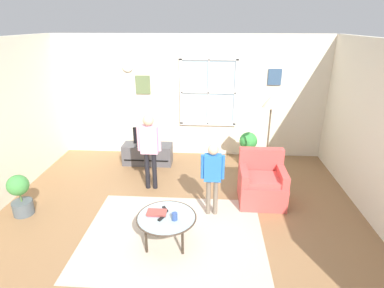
% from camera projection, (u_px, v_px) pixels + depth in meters
% --- Properties ---
extents(ground_plane, '(6.54, 6.58, 0.02)m').
position_uv_depth(ground_plane, '(176.00, 233.00, 4.57)').
color(ground_plane, olive).
extents(back_wall, '(5.94, 0.17, 2.69)m').
position_uv_depth(back_wall, '(191.00, 97.00, 6.89)').
color(back_wall, silver).
rests_on(back_wall, ground_plane).
extents(area_rug, '(2.61, 2.04, 0.01)m').
position_uv_depth(area_rug, '(173.00, 235.00, 4.51)').
color(area_rug, '#C6B29E').
rests_on(area_rug, ground_plane).
extents(tv_stand, '(1.06, 0.42, 0.44)m').
position_uv_depth(tv_stand, '(148.00, 154.00, 6.73)').
color(tv_stand, '#4C4C51').
rests_on(tv_stand, ground_plane).
extents(television, '(0.57, 0.08, 0.38)m').
position_uv_depth(television, '(147.00, 136.00, 6.57)').
color(television, '#4C4C4C').
rests_on(television, tv_stand).
extents(armchair, '(0.76, 0.74, 0.87)m').
position_uv_depth(armchair, '(262.00, 183.00, 5.29)').
color(armchair, '#D14C47').
rests_on(armchair, ground_plane).
extents(coffee_table, '(0.83, 0.83, 0.41)m').
position_uv_depth(coffee_table, '(166.00, 218.00, 4.25)').
color(coffee_table, '#99B2B7').
rests_on(coffee_table, ground_plane).
extents(book_stack, '(0.27, 0.16, 0.04)m').
position_uv_depth(book_stack, '(157.00, 213.00, 4.29)').
color(book_stack, '#B84E5F').
rests_on(book_stack, coffee_table).
extents(cup, '(0.08, 0.08, 0.11)m').
position_uv_depth(cup, '(175.00, 216.00, 4.16)').
color(cup, '#334C8C').
rests_on(cup, coffee_table).
extents(remote_near_books, '(0.10, 0.14, 0.02)m').
position_uv_depth(remote_near_books, '(162.00, 218.00, 4.20)').
color(remote_near_books, black).
rests_on(remote_near_books, coffee_table).
extents(remote_near_cup, '(0.11, 0.14, 0.02)m').
position_uv_depth(remote_near_cup, '(165.00, 209.00, 4.40)').
color(remote_near_cup, black).
rests_on(remote_near_cup, coffee_table).
extents(person_blue_shirt, '(0.37, 0.17, 1.21)m').
position_uv_depth(person_blue_shirt, '(213.00, 172.00, 4.74)').
color(person_blue_shirt, '#726656').
rests_on(person_blue_shirt, ground_plane).
extents(person_pink_shirt, '(0.43, 0.19, 1.42)m').
position_uv_depth(person_pink_shirt, '(149.00, 144.00, 5.47)').
color(person_pink_shirt, black).
rests_on(person_pink_shirt, ground_plane).
extents(potted_plant_by_window, '(0.38, 0.38, 0.74)m').
position_uv_depth(potted_plant_by_window, '(248.00, 146.00, 6.59)').
color(potted_plant_by_window, '#9E6B4C').
rests_on(potted_plant_by_window, ground_plane).
extents(potted_plant_corner, '(0.33, 0.33, 0.69)m').
position_uv_depth(potted_plant_corner, '(20.00, 194.00, 4.88)').
color(potted_plant_corner, '#4C565B').
rests_on(potted_plant_corner, ground_plane).
extents(floor_lamp, '(0.32, 0.32, 1.75)m').
position_uv_depth(floor_lamp, '(271.00, 110.00, 5.39)').
color(floor_lamp, black).
rests_on(floor_lamp, ground_plane).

